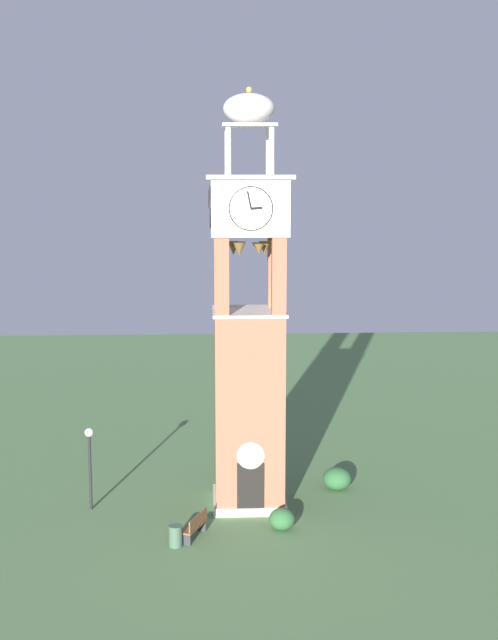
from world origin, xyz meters
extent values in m
plane|color=#517547|center=(0.00, 0.00, 0.00)|extent=(80.00, 80.00, 0.00)
cube|color=#93543D|center=(0.00, 0.00, 4.07)|extent=(2.80, 2.80, 8.13)
cube|color=beige|center=(0.00, 0.00, 0.17)|extent=(3.00, 3.00, 0.35)
cube|color=black|center=(0.00, -1.41, 1.15)|extent=(1.10, 0.04, 2.20)
cylinder|color=beige|center=(0.00, -1.41, 2.55)|extent=(1.10, 0.04, 1.10)
cube|color=#93543D|center=(-1.12, -1.12, 9.71)|extent=(0.56, 0.56, 3.17)
cube|color=#93543D|center=(1.12, -1.12, 9.71)|extent=(0.56, 0.56, 3.17)
cube|color=#93543D|center=(-1.12, 1.12, 9.71)|extent=(0.56, 0.56, 3.17)
cube|color=#93543D|center=(1.12, 1.12, 9.71)|extent=(0.56, 0.56, 3.17)
cube|color=beige|center=(0.00, 0.00, 8.19)|extent=(2.96, 2.96, 0.12)
cone|color=brown|center=(0.63, 0.01, 10.76)|extent=(0.48, 0.48, 0.54)
cone|color=brown|center=(0.39, 0.49, 10.76)|extent=(0.51, 0.51, 0.36)
cone|color=brown|center=(-0.36, 0.51, 10.76)|extent=(0.53, 0.53, 0.43)
cone|color=brown|center=(-0.63, 0.02, 10.76)|extent=(0.49, 0.49, 0.54)
cone|color=brown|center=(-0.41, -0.48, 10.76)|extent=(0.52, 0.52, 0.55)
cone|color=brown|center=(0.37, -0.51, 10.76)|extent=(0.42, 0.42, 0.44)
cube|color=beige|center=(0.00, 0.00, 12.40)|extent=(3.04, 3.04, 2.21)
cylinder|color=white|center=(0.00, -1.54, 12.40)|extent=(1.68, 0.05, 1.68)
torus|color=black|center=(0.00, -1.54, 12.40)|extent=(1.71, 0.06, 1.71)
cube|color=black|center=(0.21, -1.60, 12.42)|extent=(0.43, 0.03, 0.13)
cube|color=black|center=(-0.07, -1.60, 12.73)|extent=(0.19, 0.03, 0.67)
cylinder|color=white|center=(0.00, 1.54, 12.40)|extent=(1.68, 0.05, 1.68)
torus|color=black|center=(0.00, 1.54, 12.40)|extent=(1.71, 0.06, 1.71)
cube|color=black|center=(0.21, 1.60, 12.42)|extent=(0.43, 0.03, 0.13)
cube|color=black|center=(-0.07, 1.60, 12.73)|extent=(0.19, 0.03, 0.67)
cylinder|color=white|center=(-1.54, 0.00, 12.40)|extent=(0.05, 1.68, 1.68)
torus|color=black|center=(-1.54, 0.00, 12.40)|extent=(0.06, 1.71, 1.71)
cube|color=black|center=(-1.60, 0.21, 12.42)|extent=(0.03, 0.43, 0.13)
cube|color=black|center=(-1.60, -0.07, 12.73)|extent=(0.03, 0.19, 0.67)
cylinder|color=white|center=(1.54, 0.00, 12.40)|extent=(0.05, 1.68, 1.68)
torus|color=black|center=(1.54, 0.00, 12.40)|extent=(0.06, 1.71, 1.71)
cube|color=black|center=(1.60, 0.21, 12.42)|extent=(0.03, 0.43, 0.13)
cube|color=black|center=(1.60, -0.07, 12.73)|extent=(0.03, 0.19, 0.67)
cube|color=beige|center=(0.00, 0.00, 13.59)|extent=(3.40, 3.40, 0.16)
cylinder|color=beige|center=(-0.83, -0.83, 14.59)|extent=(0.22, 0.22, 1.85)
cylinder|color=beige|center=(0.83, -0.83, 14.59)|extent=(0.22, 0.22, 1.85)
cylinder|color=beige|center=(-0.83, 0.83, 14.59)|extent=(0.22, 0.22, 1.85)
cylinder|color=beige|center=(0.83, 0.83, 14.59)|extent=(0.22, 0.22, 1.85)
cube|color=beige|center=(0.00, 0.00, 15.58)|extent=(2.11, 2.11, 0.12)
ellipsoid|color=beige|center=(0.00, 0.00, 16.23)|extent=(2.03, 2.03, 1.19)
sphere|color=#B79338|center=(0.00, 0.00, 16.95)|extent=(0.24, 0.24, 0.24)
cube|color=brown|center=(-2.27, -3.44, 0.45)|extent=(1.04, 1.64, 0.06)
cube|color=brown|center=(-2.10, -3.52, 0.73)|extent=(0.68, 1.49, 0.44)
cube|color=#2D2D33|center=(-2.56, -4.10, 0.21)|extent=(0.40, 0.23, 0.42)
cube|color=#2D2D33|center=(-1.99, -2.78, 0.21)|extent=(0.40, 0.23, 0.42)
cylinder|color=black|center=(-6.56, -0.30, 1.55)|extent=(0.12, 0.12, 3.10)
sphere|color=silver|center=(-6.56, -0.30, 3.28)|extent=(0.36, 0.36, 0.36)
cylinder|color=#38513D|center=(-2.94, -4.19, 0.40)|extent=(0.52, 0.52, 0.80)
ellipsoid|color=#28562D|center=(1.16, -2.81, 0.42)|extent=(1.03, 1.03, 0.85)
ellipsoid|color=#28562D|center=(3.95, 1.52, 0.49)|extent=(1.27, 1.27, 0.99)
camera|label=1|loc=(-1.69, -35.72, 13.77)|focal=50.09mm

